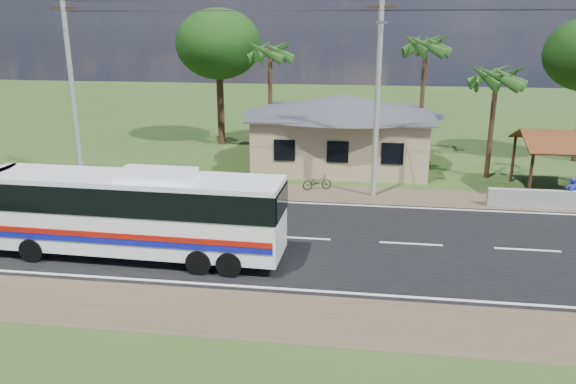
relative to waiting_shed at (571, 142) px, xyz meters
name	(u,v)px	position (x,y,z in m)	size (l,w,h in m)	color
ground	(301,238)	(-13.00, -8.50, -2.73)	(120.00, 120.00, 0.00)	#2D4A1A
road	(301,238)	(-13.00, -8.50, -2.72)	(120.00, 16.00, 0.03)	black
house	(342,123)	(-12.00, 4.50, -0.09)	(12.40, 10.00, 5.00)	tan
waiting_shed	(571,142)	(0.00, 0.00, 0.00)	(5.20, 4.48, 3.35)	#3C2816
concrete_barrier	(563,200)	(-1.00, -2.90, -2.28)	(7.00, 0.30, 0.90)	#9E9E99
utility_poles	(371,83)	(-10.33, -2.01, 3.04)	(32.80, 2.22, 11.00)	#9E9E99
palm_near	(497,77)	(-3.50, 2.50, 2.98)	(2.80, 2.80, 6.70)	#47301E
palm_mid	(426,46)	(-7.00, 7.00, 4.43)	(2.80, 2.80, 8.20)	#47301E
palm_far	(270,53)	(-17.00, 7.50, 3.95)	(2.80, 2.80, 7.70)	#47301E
tree_behind_house	(219,44)	(-21.00, 9.50, 4.39)	(6.00, 6.00, 9.61)	#47301E
coach_bus	(135,208)	(-18.91, -11.26, -0.74)	(11.26, 2.71, 3.48)	white
motorcycle	(317,182)	(-12.98, -1.28, -2.31)	(0.55, 1.58, 0.83)	black
person	(570,193)	(-0.69, -2.82, -1.95)	(0.56, 0.37, 1.55)	navy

